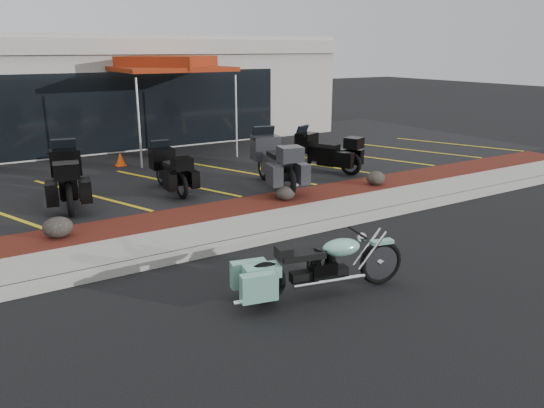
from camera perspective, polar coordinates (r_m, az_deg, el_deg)
ground at (r=9.42m, az=2.23°, el=-5.70°), size 90.00×90.00×0.00m
curb at (r=10.10m, az=-0.62°, el=-3.68°), size 24.00×0.25×0.15m
sidewalk at (r=10.67m, az=-2.56°, el=-2.57°), size 24.00×1.20×0.15m
mulch_bed at (r=11.68m, az=-5.44°, el=-0.91°), size 24.00×1.20×0.16m
upper_lot at (r=16.55m, az=-13.83°, el=3.84°), size 26.00×9.60×0.15m
dealership_building at (r=22.29m, az=-19.37°, el=11.56°), size 18.00×8.16×4.00m
boulder_left at (r=10.61m, az=-22.06°, el=-2.33°), size 0.55×0.46×0.39m
boulder_mid at (r=12.27m, az=1.46°, el=1.21°), size 0.47×0.40×0.34m
boulder_right at (r=13.89m, az=11.09°, el=2.77°), size 0.51×0.42×0.36m
hero_cruiser at (r=8.35m, az=11.64°, el=-5.53°), size 2.76×1.22×0.94m
touring_black_front at (r=13.39m, az=-21.25°, el=3.66°), size 1.32×2.51×1.39m
touring_black_mid at (r=13.80m, az=-11.88°, el=4.35°), size 0.84×2.06×1.19m
touring_grey at (r=14.05m, az=-0.87°, el=5.48°), size 1.46×2.65×1.46m
touring_black_rear at (r=15.54m, az=3.32°, el=6.15°), size 1.60×2.33×1.26m
traffic_cone at (r=16.57m, az=-16.00°, el=4.69°), size 0.36×0.36×0.42m
popup_canopy at (r=17.77m, az=-11.12°, el=14.44°), size 4.45×4.45×3.16m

